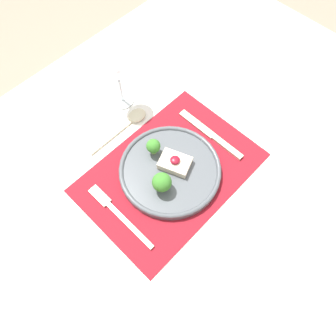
{
  "coord_description": "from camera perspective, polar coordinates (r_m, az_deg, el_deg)",
  "views": [
    {
      "loc": [
        -0.27,
        -0.26,
        1.49
      ],
      "look_at": [
        -0.0,
        0.0,
        0.76
      ],
      "focal_mm": 35.0,
      "sensor_mm": 36.0,
      "label": 1
    }
  ],
  "objects": [
    {
      "name": "dinner_plate",
      "position": [
        0.82,
        -0.07,
        -0.23
      ],
      "size": [
        0.26,
        0.26,
        0.07
      ],
      "color": "#4C5156",
      "rests_on": "placemat"
    },
    {
      "name": "placemat",
      "position": [
        0.84,
        0.35,
        -0.74
      ],
      "size": [
        0.44,
        0.31,
        0.0
      ],
      "primitive_type": "cube",
      "color": "maroon",
      "rests_on": "dining_table"
    },
    {
      "name": "knife",
      "position": [
        0.89,
        8.1,
        5.33
      ],
      "size": [
        0.02,
        0.21,
        0.01
      ],
      "rotation": [
        0.0,
        0.0,
        0.02
      ],
      "color": "beige",
      "rests_on": "placemat"
    },
    {
      "name": "fork",
      "position": [
        0.8,
        -9.01,
        -7.58
      ],
      "size": [
        0.02,
        0.21,
        0.01
      ],
      "rotation": [
        0.0,
        0.0,
        0.03
      ],
      "color": "beige",
      "rests_on": "placemat"
    },
    {
      "name": "ground_plane",
      "position": [
        1.53,
        0.2,
        -13.12
      ],
      "size": [
        8.0,
        8.0,
        0.0
      ],
      "primitive_type": "plane",
      "color": "gray"
    },
    {
      "name": "wine_glass_near",
      "position": [
        0.88,
        -8.8,
        16.13
      ],
      "size": [
        0.08,
        0.08,
        0.16
      ],
      "color": "white",
      "rests_on": "dining_table"
    },
    {
      "name": "spoon",
      "position": [
        0.92,
        -6.42,
        8.26
      ],
      "size": [
        0.2,
        0.04,
        0.02
      ],
      "rotation": [
        0.0,
        0.0,
        0.07
      ],
      "color": "beige",
      "rests_on": "dining_table"
    },
    {
      "name": "dining_table",
      "position": [
        0.91,
        0.32,
        -3.05
      ],
      "size": [
        1.49,
        1.05,
        0.74
      ],
      "color": "white",
      "rests_on": "ground_plane"
    }
  ]
}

